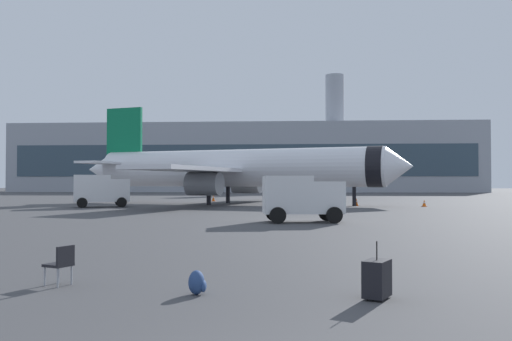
{
  "coord_description": "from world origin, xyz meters",
  "views": [
    {
      "loc": [
        0.06,
        -4.99,
        2.23
      ],
      "look_at": [
        -2.18,
        29.57,
        3.0
      ],
      "focal_mm": 37.48,
      "sensor_mm": 36.0,
      "label": 1
    }
  ],
  "objects_px": {
    "safety_cone_near": "(356,202)",
    "gate_chair": "(61,262)",
    "service_truck": "(101,189)",
    "rolling_suitcase": "(377,278)",
    "traveller_backpack": "(197,283)",
    "safety_cone_outer": "(424,203)",
    "safety_cone_mid": "(304,199)",
    "cargo_van": "(302,196)",
    "airplane_at_gate": "(234,168)",
    "safety_cone_far": "(213,198)"
  },
  "relations": [
    {
      "from": "safety_cone_near",
      "to": "gate_chair",
      "type": "relative_size",
      "value": 0.87
    },
    {
      "from": "service_truck",
      "to": "rolling_suitcase",
      "type": "relative_size",
      "value": 4.8
    },
    {
      "from": "safety_cone_near",
      "to": "traveller_backpack",
      "type": "xyz_separation_m",
      "value": [
        -8.08,
        -40.64,
        -0.14
      ]
    },
    {
      "from": "safety_cone_near",
      "to": "rolling_suitcase",
      "type": "relative_size",
      "value": 0.68
    },
    {
      "from": "safety_cone_outer",
      "to": "traveller_backpack",
      "type": "xyz_separation_m",
      "value": [
        -14.14,
        -39.54,
        -0.08
      ]
    },
    {
      "from": "safety_cone_mid",
      "to": "gate_chair",
      "type": "height_order",
      "value": "gate_chair"
    },
    {
      "from": "safety_cone_near",
      "to": "gate_chair",
      "type": "bearing_deg",
      "value": -105.64
    },
    {
      "from": "service_truck",
      "to": "cargo_van",
      "type": "bearing_deg",
      "value": -44.09
    },
    {
      "from": "cargo_van",
      "to": "safety_cone_outer",
      "type": "height_order",
      "value": "cargo_van"
    },
    {
      "from": "safety_cone_outer",
      "to": "safety_cone_mid",
      "type": "bearing_deg",
      "value": 133.75
    },
    {
      "from": "rolling_suitcase",
      "to": "gate_chair",
      "type": "bearing_deg",
      "value": 172.32
    },
    {
      "from": "safety_cone_near",
      "to": "traveller_backpack",
      "type": "distance_m",
      "value": 41.43
    },
    {
      "from": "safety_cone_outer",
      "to": "traveller_backpack",
      "type": "distance_m",
      "value": 41.99
    },
    {
      "from": "cargo_van",
      "to": "traveller_backpack",
      "type": "xyz_separation_m",
      "value": [
        -2.48,
        -19.44,
        -1.22
      ]
    },
    {
      "from": "gate_chair",
      "to": "rolling_suitcase",
      "type": "bearing_deg",
      "value": -7.68
    },
    {
      "from": "airplane_at_gate",
      "to": "traveller_backpack",
      "type": "distance_m",
      "value": 44.11
    },
    {
      "from": "airplane_at_gate",
      "to": "rolling_suitcase",
      "type": "xyz_separation_m",
      "value": [
        7.38,
        -43.98,
        -3.27
      ]
    },
    {
      "from": "safety_cone_far",
      "to": "traveller_backpack",
      "type": "xyz_separation_m",
      "value": [
        7.23,
        -51.92,
        -0.16
      ]
    },
    {
      "from": "airplane_at_gate",
      "to": "safety_cone_mid",
      "type": "height_order",
      "value": "airplane_at_gate"
    },
    {
      "from": "safety_cone_near",
      "to": "safety_cone_far",
      "type": "bearing_deg",
      "value": 143.63
    },
    {
      "from": "safety_cone_outer",
      "to": "rolling_suitcase",
      "type": "bearing_deg",
      "value": -105.0
    },
    {
      "from": "safety_cone_near",
      "to": "traveller_backpack",
      "type": "relative_size",
      "value": 1.56
    },
    {
      "from": "safety_cone_outer",
      "to": "traveller_backpack",
      "type": "relative_size",
      "value": 1.31
    },
    {
      "from": "airplane_at_gate",
      "to": "safety_cone_far",
      "type": "bearing_deg",
      "value": 112.46
    },
    {
      "from": "safety_cone_outer",
      "to": "airplane_at_gate",
      "type": "bearing_deg",
      "value": 166.69
    },
    {
      "from": "cargo_van",
      "to": "service_truck",
      "type": "bearing_deg",
      "value": 135.91
    },
    {
      "from": "cargo_van",
      "to": "safety_cone_far",
      "type": "bearing_deg",
      "value": 106.65
    },
    {
      "from": "airplane_at_gate",
      "to": "safety_cone_near",
      "type": "height_order",
      "value": "airplane_at_gate"
    },
    {
      "from": "traveller_backpack",
      "to": "gate_chair",
      "type": "relative_size",
      "value": 0.56
    },
    {
      "from": "airplane_at_gate",
      "to": "safety_cone_far",
      "type": "xyz_separation_m",
      "value": [
        -3.35,
        8.11,
        -3.26
      ]
    },
    {
      "from": "safety_cone_far",
      "to": "gate_chair",
      "type": "distance_m",
      "value": 51.36
    },
    {
      "from": "rolling_suitcase",
      "to": "airplane_at_gate",
      "type": "bearing_deg",
      "value": 99.52
    },
    {
      "from": "airplane_at_gate",
      "to": "traveller_backpack",
      "type": "height_order",
      "value": "airplane_at_gate"
    },
    {
      "from": "airplane_at_gate",
      "to": "traveller_backpack",
      "type": "bearing_deg",
      "value": -84.94
    },
    {
      "from": "safety_cone_far",
      "to": "traveller_backpack",
      "type": "relative_size",
      "value": 1.67
    },
    {
      "from": "safety_cone_near",
      "to": "rolling_suitcase",
      "type": "height_order",
      "value": "rolling_suitcase"
    },
    {
      "from": "safety_cone_mid",
      "to": "traveller_backpack",
      "type": "bearing_deg",
      "value": -93.85
    },
    {
      "from": "safety_cone_mid",
      "to": "safety_cone_far",
      "type": "xyz_separation_m",
      "value": [
        -10.65,
        1.17,
        0.09
      ]
    },
    {
      "from": "safety_cone_mid",
      "to": "safety_cone_far",
      "type": "relative_size",
      "value": 0.77
    },
    {
      "from": "safety_cone_near",
      "to": "safety_cone_far",
      "type": "distance_m",
      "value": 19.01
    },
    {
      "from": "service_truck",
      "to": "traveller_backpack",
      "type": "height_order",
      "value": "service_truck"
    },
    {
      "from": "safety_cone_near",
      "to": "traveller_backpack",
      "type": "height_order",
      "value": "safety_cone_near"
    },
    {
      "from": "airplane_at_gate",
      "to": "cargo_van",
      "type": "xyz_separation_m",
      "value": [
        6.36,
        -24.37,
        -2.21
      ]
    },
    {
      "from": "rolling_suitcase",
      "to": "safety_cone_mid",
      "type": "bearing_deg",
      "value": 90.09
    },
    {
      "from": "traveller_backpack",
      "to": "safety_cone_far",
      "type": "bearing_deg",
      "value": 97.93
    },
    {
      "from": "safety_cone_near",
      "to": "safety_cone_far",
      "type": "relative_size",
      "value": 0.93
    },
    {
      "from": "airplane_at_gate",
      "to": "cargo_van",
      "type": "distance_m",
      "value": 25.28
    },
    {
      "from": "cargo_van",
      "to": "safety_cone_outer",
      "type": "distance_m",
      "value": 23.27
    },
    {
      "from": "safety_cone_far",
      "to": "rolling_suitcase",
      "type": "xyz_separation_m",
      "value": [
        10.73,
        -52.09,
        -0.01
      ]
    },
    {
      "from": "airplane_at_gate",
      "to": "safety_cone_far",
      "type": "height_order",
      "value": "airplane_at_gate"
    }
  ]
}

